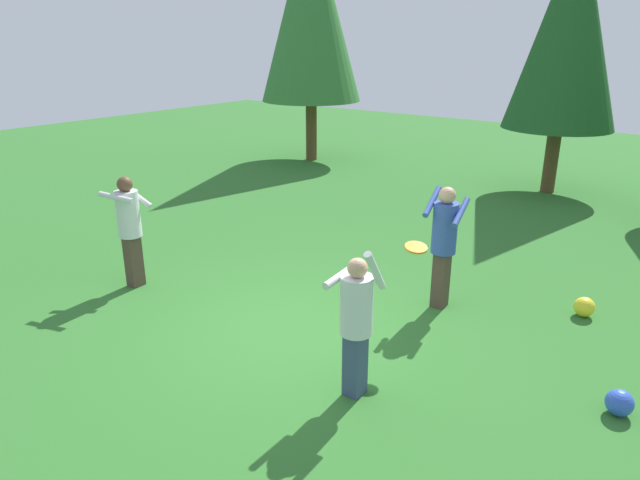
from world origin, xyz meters
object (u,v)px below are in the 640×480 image
Objects in this scene: person_bystander at (129,222)px; frisbee at (416,247)px; person_thrower at (356,316)px; tree_center at (569,28)px; person_catcher at (444,237)px; ball_yellow at (584,307)px; ball_blue at (619,403)px; tree_far_left at (311,8)px.

person_bystander is 4.34m from frisbee.
tree_center is at bearing 3.73° from person_thrower.
person_catcher is at bearing 98.57° from frisbee.
ball_yellow is 2.23m from ball_blue.
person_bystander is at bearing -166.94° from frisbee.
ball_yellow is at bearing 14.76° from person_bystander.
person_thrower reaches higher than ball_blue.
person_thrower is at bearing -3.79° from person_catcher.
tree_center reaches higher than ball_yellow.
person_thrower is 2.49m from person_catcher.
person_thrower is at bearing -84.93° from tree_center.
person_bystander is at bearing -70.60° from person_catcher.
person_thrower is 0.28× the size of tree_center.
ball_blue is at bearing -62.29° from person_thrower.
person_thrower reaches higher than frisbee.
person_bystander is (-4.25, 0.33, 0.09)m from person_thrower.
frisbee is (0.18, -1.17, 0.24)m from person_catcher.
tree_far_left is (-7.83, 8.08, 3.08)m from frisbee.
tree_center is (-0.67, 7.38, 2.74)m from person_catcher.
person_thrower is at bearing -50.09° from tree_far_left.
frisbee is at bearing 0.00° from person_thrower.
person_catcher reaches higher than ball_yellow.
tree_center is at bearing 110.24° from ball_yellow.
person_thrower is 1.35m from frisbee.
tree_far_left reaches higher than person_thrower.
frisbee is 2.82m from ball_yellow.
ball_blue is at bearing -68.25° from ball_yellow.
ball_blue is at bearing -0.12° from frisbee.
ball_blue is (2.34, 1.30, -0.79)m from person_thrower.
tree_far_left is at bearing 147.29° from ball_yellow.
tree_far_left is at bearing 134.07° from frisbee.
tree_far_left is at bearing -140.68° from person_catcher.
tree_far_left reaches higher than ball_blue.
frisbee is at bearing -45.93° from tree_far_left.
person_catcher is 6.33× the size of ball_blue.
person_catcher is at bearing 3.43° from person_thrower.
person_thrower is 2.79m from ball_blue.
frisbee is 2.63m from ball_blue.
ball_blue is (2.37, -0.01, -1.14)m from frisbee.
tree_far_left is at bearing -176.16° from tree_center.
person_bystander is 0.28× the size of tree_center.
tree_far_left is (-10.20, 8.09, 4.22)m from ball_blue.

